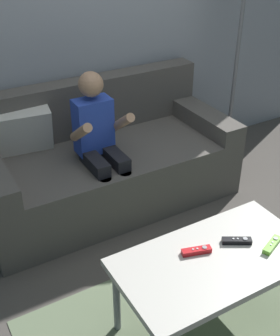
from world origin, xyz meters
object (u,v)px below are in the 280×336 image
at_px(coffee_table, 215,264).
at_px(game_remote_lime_center, 272,245).
at_px(game_remote_black_near_edge, 237,241).
at_px(person_seated_on_couch, 100,141).
at_px(game_remote_red_far_corner, 197,251).
at_px(couch, 103,162).

height_order(coffee_table, game_remote_lime_center, game_remote_lime_center).
xyz_separation_m(game_remote_black_near_edge, game_remote_lime_center, (0.12, -0.10, 0.00)).
xyz_separation_m(person_seated_on_couch, coffee_table, (0.06, -1.10, -0.16)).
height_order(person_seated_on_couch, game_remote_red_far_corner, person_seated_on_couch).
height_order(coffee_table, game_remote_red_far_corner, game_remote_red_far_corner).
bearing_deg(coffee_table, couch, 88.24).
xyz_separation_m(coffee_table, game_remote_black_near_edge, (0.15, 0.03, 0.06)).
relative_size(couch, game_remote_lime_center, 12.17).
height_order(couch, game_remote_red_far_corner, couch).
distance_m(couch, game_remote_lime_center, 1.39).
distance_m(game_remote_black_near_edge, game_remote_lime_center, 0.16).
distance_m(couch, coffee_table, 1.29).
bearing_deg(game_remote_red_far_corner, person_seated_on_couch, 89.93).
height_order(person_seated_on_couch, game_remote_black_near_edge, person_seated_on_couch).
height_order(couch, coffee_table, couch).
relative_size(person_seated_on_couch, game_remote_lime_center, 6.85).
bearing_deg(person_seated_on_couch, coffee_table, -87.04).
bearing_deg(game_remote_lime_center, person_seated_on_couch, 105.76).
height_order(game_remote_black_near_edge, game_remote_lime_center, same).
relative_size(game_remote_black_near_edge, game_remote_lime_center, 0.97).
bearing_deg(couch, game_remote_black_near_edge, -84.94).
relative_size(person_seated_on_couch, game_remote_black_near_edge, 7.05).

